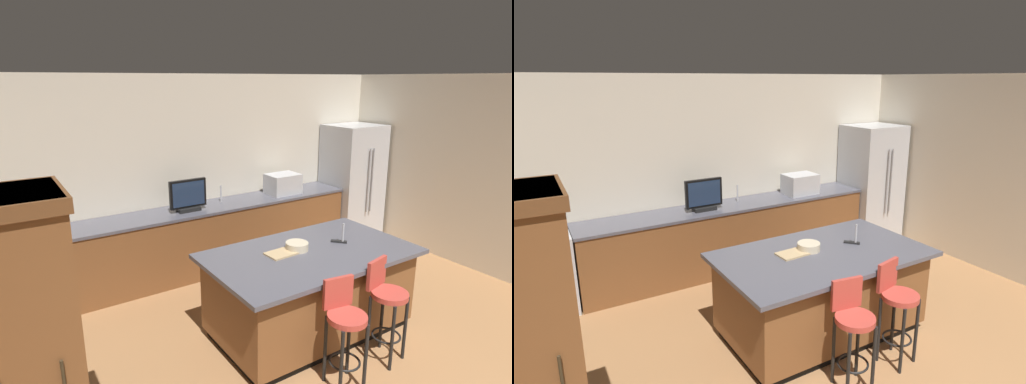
% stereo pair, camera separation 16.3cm
% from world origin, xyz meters
% --- Properties ---
extents(wall_back, '(6.36, 0.12, 2.67)m').
position_xyz_m(wall_back, '(0.00, 4.66, 1.34)').
color(wall_back, beige).
rests_on(wall_back, ground_plane).
extents(wall_right, '(0.12, 5.06, 2.67)m').
position_xyz_m(wall_right, '(2.98, 2.33, 1.34)').
color(wall_right, beige).
rests_on(wall_right, ground_plane).
extents(counter_back, '(4.15, 0.62, 0.92)m').
position_xyz_m(counter_back, '(-0.06, 4.28, 0.46)').
color(counter_back, brown).
rests_on(counter_back, ground_plane).
extents(kitchen_island, '(2.15, 1.23, 0.90)m').
position_xyz_m(kitchen_island, '(-0.00, 2.34, 0.46)').
color(kitchen_island, black).
rests_on(kitchen_island, ground_plane).
extents(refrigerator, '(0.85, 0.78, 1.88)m').
position_xyz_m(refrigerator, '(2.44, 4.21, 0.94)').
color(refrigerator, '#B7BABF').
rests_on(refrigerator, ground_plane).
extents(range_oven, '(0.73, 0.63, 0.94)m').
position_xyz_m(range_oven, '(-2.51, 4.27, 0.47)').
color(range_oven, '#B7BABF').
rests_on(range_oven, ground_plane).
extents(cabinet_tower, '(0.63, 0.56, 2.07)m').
position_xyz_m(cabinet_tower, '(-2.66, 1.59, 1.08)').
color(cabinet_tower, brown).
rests_on(cabinet_tower, ground_plane).
extents(microwave, '(0.48, 0.36, 0.30)m').
position_xyz_m(microwave, '(1.06, 4.28, 1.07)').
color(microwave, '#B7BABF').
rests_on(microwave, counter_back).
extents(tv_monitor, '(0.50, 0.16, 0.42)m').
position_xyz_m(tv_monitor, '(-0.51, 4.22, 1.12)').
color(tv_monitor, black).
rests_on(tv_monitor, counter_back).
extents(sink_faucet_back, '(0.02, 0.02, 0.24)m').
position_xyz_m(sink_faucet_back, '(0.06, 4.38, 1.04)').
color(sink_faucet_back, '#B2B2B7').
rests_on(sink_faucet_back, counter_back).
extents(sink_faucet_island, '(0.02, 0.02, 0.22)m').
position_xyz_m(sink_faucet_island, '(0.44, 2.34, 1.01)').
color(sink_faucet_island, '#B2B2B7').
rests_on(sink_faucet_island, kitchen_island).
extents(bar_stool_left, '(0.34, 0.36, 0.97)m').
position_xyz_m(bar_stool_left, '(-0.28, 1.54, 0.58)').
color(bar_stool_left, '#B23D33').
rests_on(bar_stool_left, ground_plane).
extents(bar_stool_right, '(0.35, 0.36, 0.98)m').
position_xyz_m(bar_stool_right, '(0.31, 1.61, 0.59)').
color(bar_stool_right, '#B23D33').
rests_on(bar_stool_right, ground_plane).
extents(fruit_bowl, '(0.24, 0.24, 0.08)m').
position_xyz_m(fruit_bowl, '(-0.09, 2.46, 0.94)').
color(fruit_bowl, beige).
rests_on(fruit_bowl, kitchen_island).
extents(tv_remote, '(0.15, 0.16, 0.02)m').
position_xyz_m(tv_remote, '(0.42, 2.38, 0.91)').
color(tv_remote, black).
rests_on(tv_remote, kitchen_island).
extents(cutting_board, '(0.37, 0.23, 0.02)m').
position_xyz_m(cutting_board, '(-0.27, 2.46, 0.91)').
color(cutting_board, tan).
rests_on(cutting_board, kitchen_island).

